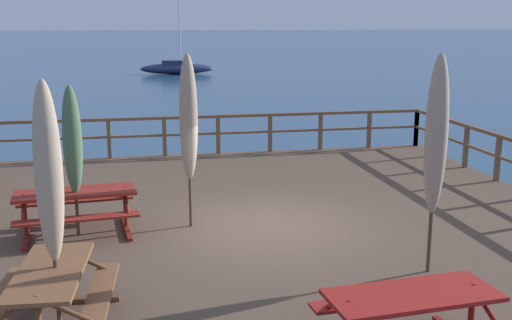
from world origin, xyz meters
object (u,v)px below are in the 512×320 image
(picnic_table_mid_right, at_px, (76,203))
(picnic_table_mid_centre, at_px, (412,311))
(patio_umbrella_tall_back_right, at_px, (188,118))
(patio_umbrella_tall_back_left, at_px, (49,174))
(patio_umbrella_tall_mid_left, at_px, (72,141))
(patio_umbrella_short_front, at_px, (436,136))
(sailboat_distant, at_px, (177,68))
(picnic_table_mid_left, at_px, (51,286))

(picnic_table_mid_right, distance_m, picnic_table_mid_centre, 6.29)
(patio_umbrella_tall_back_right, bearing_deg, picnic_table_mid_right, -179.22)
(picnic_table_mid_right, bearing_deg, patio_umbrella_tall_back_left, -89.04)
(patio_umbrella_tall_mid_left, height_order, patio_umbrella_tall_back_right, patio_umbrella_tall_back_right)
(patio_umbrella_tall_mid_left, bearing_deg, patio_umbrella_short_front, -27.40)
(patio_umbrella_short_front, bearing_deg, picnic_table_mid_right, 152.23)
(picnic_table_mid_centre, xyz_separation_m, patio_umbrella_short_front, (1.31, 2.20, 1.47))
(patio_umbrella_tall_back_right, relative_size, patio_umbrella_short_front, 0.97)
(patio_umbrella_tall_back_right, distance_m, patio_umbrella_short_front, 4.25)
(sailboat_distant, bearing_deg, picnic_table_mid_left, -96.00)
(picnic_table_mid_centre, relative_size, patio_umbrella_tall_back_right, 0.64)
(patio_umbrella_tall_mid_left, bearing_deg, patio_umbrella_tall_back_left, -89.33)
(patio_umbrella_tall_mid_left, height_order, patio_umbrella_tall_back_left, patio_umbrella_tall_back_left)
(patio_umbrella_tall_back_left, height_order, patio_umbrella_short_front, patio_umbrella_short_front)
(picnic_table_mid_left, bearing_deg, patio_umbrella_short_front, 8.46)
(picnic_table_mid_centre, bearing_deg, sailboat_distant, 88.99)
(picnic_table_mid_left, distance_m, patio_umbrella_short_front, 5.46)
(patio_umbrella_tall_back_right, height_order, patio_umbrella_tall_back_left, patio_umbrella_tall_back_right)
(patio_umbrella_tall_back_left, bearing_deg, picnic_table_mid_left, -128.96)
(patio_umbrella_tall_mid_left, relative_size, patio_umbrella_short_front, 0.81)
(picnic_table_mid_left, relative_size, patio_umbrella_tall_mid_left, 0.74)
(patio_umbrella_tall_mid_left, bearing_deg, picnic_table_mid_right, 108.74)
(picnic_table_mid_right, height_order, patio_umbrella_short_front, patio_umbrella_short_front)
(picnic_table_mid_right, bearing_deg, sailboat_distant, 83.49)
(picnic_table_mid_centre, bearing_deg, picnic_table_mid_right, 128.25)
(picnic_table_mid_centre, xyz_separation_m, patio_umbrella_tall_back_left, (-3.84, 1.49, 1.34))
(picnic_table_mid_right, height_order, sailboat_distant, sailboat_distant)
(patio_umbrella_tall_mid_left, relative_size, patio_umbrella_tall_back_right, 0.84)
(picnic_table_mid_left, distance_m, patio_umbrella_tall_back_right, 4.29)
(picnic_table_mid_left, xyz_separation_m, sailboat_distant, (4.71, 44.78, -0.71))
(picnic_table_mid_right, relative_size, sailboat_distant, 0.28)
(picnic_table_mid_centre, bearing_deg, picnic_table_mid_left, 159.88)
(picnic_table_mid_right, bearing_deg, patio_umbrella_short_front, -27.77)
(patio_umbrella_tall_back_left, bearing_deg, patio_umbrella_tall_mid_left, 90.67)
(patio_umbrella_short_front, bearing_deg, picnic_table_mid_centre, -120.76)
(picnic_table_mid_left, relative_size, patio_umbrella_short_front, 0.60)
(picnic_table_mid_centre, height_order, sailboat_distant, sailboat_distant)
(picnic_table_mid_right, xyz_separation_m, patio_umbrella_tall_back_right, (1.97, 0.03, 1.40))
(picnic_table_mid_centre, height_order, picnic_table_mid_left, same)
(patio_umbrella_tall_mid_left, distance_m, sailboat_distant, 41.62)
(picnic_table_mid_left, xyz_separation_m, patio_umbrella_tall_mid_left, (0.02, 3.46, 1.09))
(picnic_table_mid_left, height_order, patio_umbrella_tall_back_right, patio_umbrella_tall_back_right)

